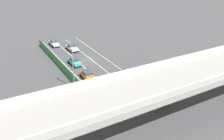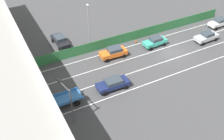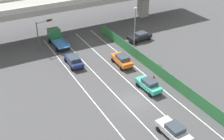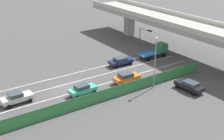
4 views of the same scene
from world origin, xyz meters
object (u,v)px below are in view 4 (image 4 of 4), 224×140
Objects in this scene: traffic_light at (144,36)px; traffic_cone at (104,95)px; car_taxi_orange at (127,77)px; car_sedan_silver at (17,98)px; street_lamp at (155,59)px; parked_sedan_dark at (190,85)px; car_taxi_teal at (83,89)px; flatbed_truck_blue at (157,50)px; car_sedan_navy at (121,61)px.

traffic_light reaches higher than traffic_cone.
car_taxi_orange is 1.00× the size of car_sedan_silver.
parked_sedan_dark is at bearing 45.61° from street_lamp.
flatbed_truck_blue is (-6.31, 20.61, 0.40)m from car_taxi_teal.
car_sedan_navy is 1.00× the size of parked_sedan_dark.
car_sedan_silver reaches higher than traffic_cone.
flatbed_truck_blue is at bearing 96.61° from car_sedan_silver.
street_lamp reaches higher than traffic_cone.
car_taxi_orange is 6.04m from street_lamp.
traffic_light is at bearing 129.87° from car_taxi_orange.
traffic_light is at bearing 115.20° from car_taxi_teal.
parked_sedan_dark reaches higher than traffic_cone.
car_taxi_teal is 7.95m from car_taxi_orange.
car_sedan_silver is at bearing -114.93° from parked_sedan_dark.
parked_sedan_dark is at bearing -23.67° from flatbed_truck_blue.
parked_sedan_dark is at bearing 65.07° from car_sedan_silver.
parked_sedan_dark is (7.98, 14.35, -0.03)m from car_taxi_teal.
car_taxi_orange is 9.99m from parked_sedan_dark.
flatbed_truck_blue is at bearing 88.92° from car_sedan_navy.
traffic_light is 0.67× the size of street_lamp.
car_taxi_teal reaches higher than parked_sedan_dark.
traffic_light is (-2.49, 7.41, 2.99)m from car_sedan_navy.
car_sedan_navy is at bearing 119.10° from car_taxi_teal.
car_sedan_silver is 0.94× the size of parked_sedan_dark.
parked_sedan_dark is (14.29, -6.26, -0.43)m from flatbed_truck_blue.
street_lamp reaches higher than flatbed_truck_blue.
flatbed_truck_blue is (0.17, 8.97, 0.43)m from car_sedan_navy.
parked_sedan_dark is at bearing 39.89° from car_taxi_orange.
car_taxi_teal is at bearing -92.28° from car_taxi_orange.
flatbed_truck_blue is at bearing 115.65° from traffic_cone.
car_taxi_teal is 0.77× the size of traffic_light.
car_taxi_teal reaches higher than traffic_cone.
flatbed_truck_blue is at bearing 107.03° from car_taxi_teal.
car_sedan_navy is 12.98m from traffic_cone.
car_sedan_silver reaches higher than parked_sedan_dark.
car_taxi_orange reaches higher than car_taxi_teal.
car_taxi_teal is 9.46m from car_sedan_silver.
street_lamp reaches higher than car_sedan_silver.
traffic_light reaches higher than car_sedan_navy.
car_taxi_orange is 14.30m from flatbed_truck_blue.
car_taxi_teal is 0.90× the size of parked_sedan_dark.
traffic_light reaches higher than car_taxi_orange.
car_sedan_navy is 20.97m from car_sedan_silver.
car_sedan_navy is (-6.48, 11.64, -0.03)m from car_taxi_teal.
street_lamp reaches higher than car_taxi_orange.
car_sedan_navy is 0.57× the size of street_lamp.
flatbed_truck_blue is 1.29× the size of parked_sedan_dark.
car_sedan_silver is at bearing -107.71° from car_taxi_teal.
car_sedan_navy is 7.55× the size of traffic_cone.
car_taxi_teal is 0.52× the size of street_lamp.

